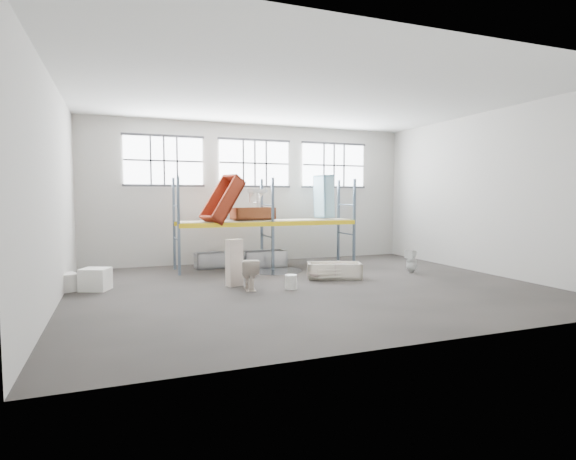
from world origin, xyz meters
name	(u,v)px	position (x,y,z in m)	size (l,w,h in m)	color
floor	(308,288)	(0.00, 0.00, -0.05)	(12.00, 10.00, 0.10)	#443E3A
ceiling	(308,94)	(0.00, 0.00, 5.05)	(12.00, 10.00, 0.10)	silver
wall_back	(254,194)	(0.00, 5.05, 2.50)	(12.00, 0.10, 5.00)	#B4AFA6
wall_front	(434,189)	(0.00, -5.05, 2.50)	(12.00, 0.10, 5.00)	#B3AFA6
wall_left	(51,191)	(-6.05, 0.00, 2.50)	(0.10, 10.00, 5.00)	#B9B4AB
wall_right	(487,193)	(6.05, 0.00, 2.50)	(0.10, 10.00, 5.00)	#B6B2AA
window_left	(164,161)	(-3.20, 4.94, 3.60)	(2.60, 0.04, 1.60)	white
window_mid	(255,163)	(0.00, 4.94, 3.60)	(2.60, 0.04, 1.60)	white
window_right	(334,165)	(3.20, 4.94, 3.60)	(2.60, 0.04, 1.60)	white
rack_upright_la	(179,226)	(-3.00, 2.90, 1.50)	(0.08, 0.08, 3.00)	slate
rack_upright_lb	(174,224)	(-3.00, 4.10, 1.50)	(0.08, 0.08, 3.00)	slate
rack_upright_ma	(273,224)	(0.00, 2.90, 1.50)	(0.08, 0.08, 3.00)	slate
rack_upright_mb	(262,222)	(0.00, 4.10, 1.50)	(0.08, 0.08, 3.00)	slate
rack_upright_ra	(354,222)	(3.00, 2.90, 1.50)	(0.08, 0.08, 3.00)	slate
rack_upright_rb	(338,220)	(3.00, 4.10, 1.50)	(0.08, 0.08, 3.00)	slate
rack_beam_front	(273,224)	(0.00, 2.90, 1.50)	(6.00, 0.10, 0.14)	yellow
rack_beam_back	(262,222)	(0.00, 4.10, 1.50)	(6.00, 0.10, 0.14)	yellow
shelf_deck	(267,221)	(0.00, 3.50, 1.58)	(5.90, 1.10, 0.03)	gray
wet_patch	(275,270)	(0.00, 2.70, 0.00)	(1.80, 1.80, 0.00)	black
bathtub_beige	(334,271)	(1.18, 0.79, 0.23)	(1.55, 0.73, 0.46)	silver
cistern_spare	(340,270)	(1.23, 0.51, 0.28)	(0.38, 0.18, 0.36)	beige
sink_in_tub	(315,275)	(0.53, 0.69, 0.16)	(0.43, 0.43, 0.15)	beige
toilet_beige	(250,274)	(-1.57, 0.15, 0.40)	(0.45, 0.78, 0.80)	#F2E1CF
cistern_tall	(234,263)	(-1.82, 0.74, 0.63)	(0.40, 0.26, 1.25)	beige
toilet_white	(411,261)	(3.90, 0.82, 0.37)	(0.33, 0.34, 0.74)	white
steel_tub_left	(216,260)	(-1.65, 3.99, 0.25)	(1.39, 0.65, 0.51)	#B1B5BA
steel_tub_right	(264,259)	(-0.09, 3.62, 0.27)	(1.48, 0.69, 0.54)	#B9BBC2
rust_tub_flat	(253,214)	(-0.46, 3.63, 1.82)	(1.41, 0.66, 0.40)	brown
rust_tub_tilted	(223,200)	(-1.57, 3.27, 2.29)	(1.65, 0.77, 0.46)	maroon
sink_on_shelf	(258,206)	(-0.45, 3.11, 2.09)	(0.65, 0.50, 0.58)	white
blue_tub_upright	(324,196)	(2.21, 3.71, 2.40)	(1.51, 0.71, 0.43)	#96CDE4
bucket	(291,282)	(-0.56, -0.19, 0.19)	(0.32, 0.32, 0.37)	white
carton_near	(95,279)	(-5.29, 1.43, 0.28)	(0.66, 0.56, 0.56)	white
carton_far	(65,282)	(-6.00, 1.57, 0.22)	(0.54, 0.54, 0.45)	silver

